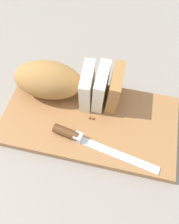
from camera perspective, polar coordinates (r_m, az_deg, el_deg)
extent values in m
plane|color=gray|center=(0.66, 0.00, -2.39)|extent=(3.00, 3.00, 0.00)
cube|color=#9E6B3D|center=(0.65, 0.00, -1.93)|extent=(0.47, 0.26, 0.02)
ellipsoid|color=#A8753D|center=(0.66, -9.81, 7.51)|extent=(0.20, 0.12, 0.10)
cube|color=#F2E8CC|center=(0.64, -0.52, 6.14)|extent=(0.04, 0.11, 0.10)
cube|color=#F2E8CC|center=(0.64, 2.78, 6.04)|extent=(0.04, 0.10, 0.10)
cube|color=#A8753D|center=(0.64, 6.04, 5.74)|extent=(0.04, 0.10, 0.10)
cube|color=silver|center=(0.60, 6.61, -9.98)|extent=(0.21, 0.05, 0.00)
cylinder|color=#593319|center=(0.61, -5.56, -4.80)|extent=(0.07, 0.03, 0.02)
cube|color=silver|center=(0.60, -2.68, -6.01)|extent=(0.02, 0.02, 0.02)
sphere|color=#996633|center=(0.67, -6.93, 1.87)|extent=(0.01, 0.01, 0.01)
sphere|color=#996633|center=(0.64, -0.04, -1.46)|extent=(0.01, 0.01, 0.01)
sphere|color=#996633|center=(0.63, 0.66, -1.68)|extent=(0.01, 0.01, 0.01)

